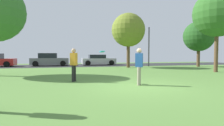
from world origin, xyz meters
TOP-DOWN VIEW (x-y plane):
  - ground_plane at (0.00, 0.00)m, footprint 44.00×44.00m
  - road_strip at (0.00, 16.00)m, footprint 44.00×6.40m
  - birch_tree_lone at (3.42, 11.07)m, footprint 3.52×3.52m
  - oak_tree_left at (11.48, 10.32)m, footprint 3.37×3.37m
  - maple_tree_near at (8.50, 4.68)m, footprint 3.65×3.65m
  - person_thrower at (0.23, 0.44)m, footprint 0.39×0.36m
  - person_catcher at (-2.60, 2.26)m, footprint 0.39×0.36m
  - frisbee_disc at (-1.29, 1.41)m, footprint 0.34×0.33m
  - parked_car_grey at (-4.87, 16.08)m, footprint 4.35×2.11m
  - parked_car_silver at (1.13, 16.19)m, footprint 4.27×2.03m
  - street_lamp_post at (6.32, 12.20)m, footprint 0.14×0.14m

SIDE VIEW (x-z plane):
  - ground_plane at x=0.00m, z-range 0.00..0.00m
  - road_strip at x=0.00m, z-range 0.00..0.01m
  - parked_car_silver at x=1.13m, z-range -0.05..1.30m
  - parked_car_grey at x=-4.87m, z-range -0.07..1.46m
  - person_thrower at x=0.23m, z-range 0.09..1.77m
  - person_catcher at x=-2.60m, z-range 0.09..1.80m
  - frisbee_disc at x=-1.29m, z-range 1.50..1.58m
  - street_lamp_post at x=6.32m, z-range 0.00..4.50m
  - oak_tree_left at x=11.48m, z-range 0.85..5.94m
  - birch_tree_lone at x=3.42m, z-range 1.07..6.77m
  - maple_tree_near at x=8.50m, z-range 1.36..7.77m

